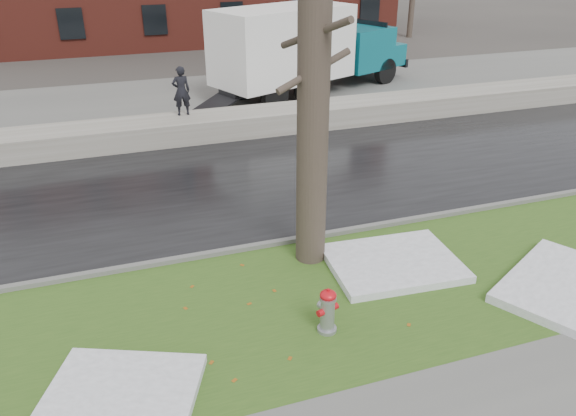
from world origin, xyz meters
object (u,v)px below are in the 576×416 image
object	(u,v)px
fire_hydrant	(327,309)
worker	(181,91)
box_truck	(304,48)
tree	(314,75)

from	to	relation	value
fire_hydrant	worker	size ratio (longest dim) A/B	0.53
box_truck	worker	bearing A→B (deg)	-168.34
tree	worker	world-z (taller)	tree
worker	box_truck	bearing A→B (deg)	-147.45
box_truck	fire_hydrant	bearing A→B (deg)	-131.08
fire_hydrant	box_truck	xyz separation A→B (m)	(5.09, 14.95, 1.42)
tree	worker	distance (m)	9.14
fire_hydrant	worker	distance (m)	11.19
tree	worker	size ratio (longest dim) A/B	4.75
fire_hydrant	worker	xyz separation A→B (m)	(-0.59, 11.12, 1.06)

